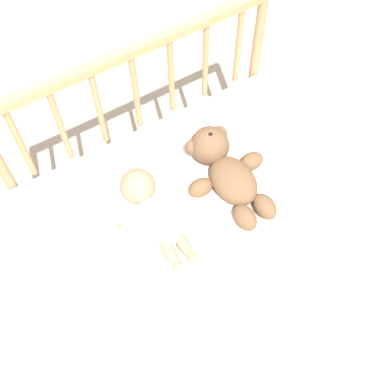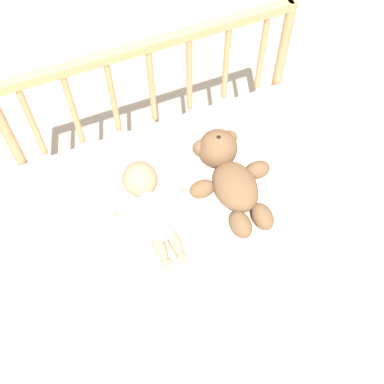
% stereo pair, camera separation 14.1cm
% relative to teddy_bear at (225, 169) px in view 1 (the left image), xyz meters
% --- Properties ---
extents(ground_plane, '(12.00, 12.00, 0.00)m').
position_rel_teddy_bear_xyz_m(ground_plane, '(-0.15, -0.01, -0.54)').
color(ground_plane, tan).
extents(crib_mattress, '(1.07, 0.70, 0.48)m').
position_rel_teddy_bear_xyz_m(crib_mattress, '(-0.15, -0.01, -0.30)').
color(crib_mattress, '#EDB7C6').
rests_on(crib_mattress, ground_plane).
extents(crib_rail, '(1.07, 0.04, 0.88)m').
position_rel_teddy_bear_xyz_m(crib_rail, '(-0.15, 0.36, 0.07)').
color(crib_rail, tan).
rests_on(crib_rail, ground_plane).
extents(blanket, '(0.79, 0.52, 0.01)m').
position_rel_teddy_bear_xyz_m(blanket, '(-0.14, -0.05, -0.05)').
color(blanket, silver).
rests_on(blanket, crib_mattress).
extents(teddy_bear, '(0.30, 0.41, 0.14)m').
position_rel_teddy_bear_xyz_m(teddy_bear, '(0.00, 0.00, 0.00)').
color(teddy_bear, brown).
rests_on(teddy_bear, crib_mattress).
extents(baby, '(0.29, 0.39, 0.13)m').
position_rel_teddy_bear_xyz_m(baby, '(-0.30, -0.00, -0.01)').
color(baby, white).
rests_on(baby, crib_mattress).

